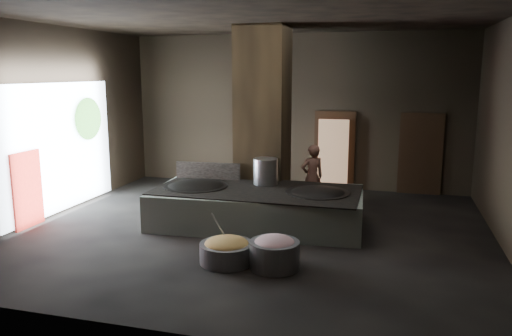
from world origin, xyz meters
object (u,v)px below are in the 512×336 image
(cook, at_px, (312,177))
(veg_basin, at_px, (227,253))
(stock_pot, at_px, (265,171))
(meat_basin, at_px, (274,255))
(wok_right, at_px, (318,196))
(wok_left, at_px, (196,189))
(hearth_platform, at_px, (257,208))

(cook, relative_size, veg_basin, 1.67)
(stock_pot, relative_size, meat_basin, 0.68)
(wok_right, relative_size, cook, 0.83)
(stock_pot, height_order, veg_basin, stock_pot)
(cook, height_order, veg_basin, cook)
(wok_left, relative_size, wok_right, 1.07)
(wok_left, xyz_separation_m, stock_pot, (1.50, 0.60, 0.38))
(wok_right, bearing_deg, stock_pot, 158.96)
(wok_right, distance_m, veg_basin, 2.75)
(stock_pot, bearing_deg, veg_basin, -89.69)
(cook, height_order, meat_basin, cook)
(stock_pot, bearing_deg, meat_basin, -72.52)
(wok_right, xyz_separation_m, meat_basin, (-0.39, -2.39, -0.51))
(hearth_platform, distance_m, meat_basin, 2.53)
(meat_basin, bearing_deg, hearth_platform, 112.32)
(veg_basin, distance_m, meat_basin, 0.90)
(veg_basin, bearing_deg, cook, 77.07)
(wok_left, distance_m, meat_basin, 3.36)
(stock_pot, relative_size, cook, 0.37)
(cook, relative_size, meat_basin, 1.85)
(veg_basin, relative_size, meat_basin, 1.11)
(hearth_platform, distance_m, wok_left, 1.49)
(wok_left, height_order, veg_basin, wok_left)
(stock_pot, height_order, cook, cook)
(stock_pot, bearing_deg, cook, 49.74)
(stock_pot, xyz_separation_m, meat_basin, (0.91, -2.89, -0.89))
(veg_basin, bearing_deg, stock_pot, 90.31)
(stock_pot, distance_m, veg_basin, 3.02)
(cook, bearing_deg, hearth_platform, 24.49)
(stock_pot, distance_m, meat_basin, 3.15)
(stock_pot, relative_size, veg_basin, 0.61)
(wok_left, distance_m, cook, 2.96)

